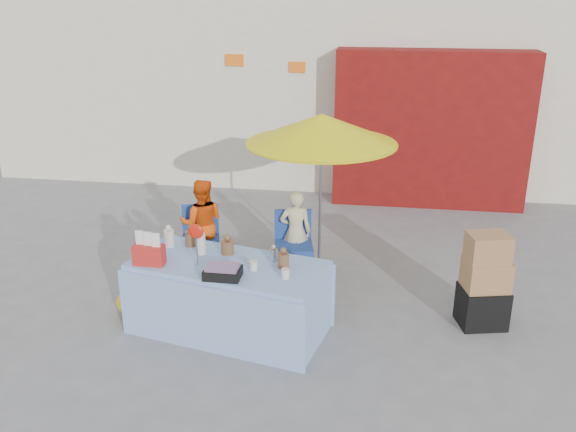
% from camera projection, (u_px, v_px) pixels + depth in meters
% --- Properties ---
extents(ground, '(80.00, 80.00, 0.00)m').
position_uv_depth(ground, '(252.00, 313.00, 7.07)').
color(ground, slate).
rests_on(ground, ground).
extents(backdrop, '(14.00, 8.00, 7.80)m').
position_uv_depth(backdrop, '(346.00, 9.00, 12.84)').
color(backdrop, silver).
rests_on(backdrop, ground).
extents(market_table, '(2.26, 1.41, 1.27)m').
position_uv_depth(market_table, '(228.00, 296.00, 6.60)').
color(market_table, '#95C3EF').
rests_on(market_table, ground).
extents(chair_left, '(0.56, 0.55, 0.85)m').
position_uv_depth(chair_left, '(200.00, 252.00, 8.07)').
color(chair_left, navy).
rests_on(chair_left, ground).
extents(chair_right, '(0.56, 0.55, 0.85)m').
position_uv_depth(chair_right, '(294.00, 258.00, 7.89)').
color(chair_right, navy).
rests_on(chair_right, ground).
extents(vendor_orange, '(0.67, 0.57, 1.22)m').
position_uv_depth(vendor_orange, '(202.00, 223.00, 8.07)').
color(vendor_orange, '#EB500C').
rests_on(vendor_orange, ground).
extents(vendor_beige, '(0.46, 0.34, 1.13)m').
position_uv_depth(vendor_beige, '(295.00, 232.00, 7.91)').
color(vendor_beige, beige).
rests_on(vendor_beige, ground).
extents(umbrella, '(1.90, 1.90, 2.09)m').
position_uv_depth(umbrella, '(322.00, 130.00, 7.53)').
color(umbrella, gray).
rests_on(umbrella, ground).
extents(box_stack, '(0.57, 0.51, 1.10)m').
position_uv_depth(box_stack, '(485.00, 284.00, 6.66)').
color(box_stack, black).
rests_on(box_stack, ground).
extents(tarp_bundle, '(0.88, 0.79, 0.33)m').
position_uv_depth(tarp_bundle, '(148.00, 301.00, 6.99)').
color(tarp_bundle, yellow).
rests_on(tarp_bundle, ground).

